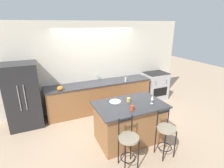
# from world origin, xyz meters

# --- Properties ---
(ground_plane) EXTENTS (18.00, 18.00, 0.00)m
(ground_plane) POSITION_xyz_m (0.00, 0.00, 0.00)
(ground_plane) COLOR tan
(wall_back) EXTENTS (6.00, 0.07, 2.70)m
(wall_back) POSITION_xyz_m (0.00, 0.72, 1.35)
(wall_back) COLOR beige
(wall_back) RESTS_ON ground_plane
(back_counter) EXTENTS (3.27, 0.71, 0.91)m
(back_counter) POSITION_xyz_m (0.00, 0.39, 0.46)
(back_counter) COLOR #936038
(back_counter) RESTS_ON ground_plane
(sink_faucet) EXTENTS (0.02, 0.13, 0.22)m
(sink_faucet) POSITION_xyz_m (0.00, 0.59, 1.05)
(sink_faucet) COLOR #ADAFB5
(sink_faucet) RESTS_ON back_counter
(kitchen_island) EXTENTS (1.56, 0.99, 0.92)m
(kitchen_island) POSITION_xyz_m (0.08, -1.36, 0.47)
(kitchen_island) COLOR #936038
(kitchen_island) RESTS_ON ground_plane
(refrigerator) EXTENTS (0.81, 0.77, 1.70)m
(refrigerator) POSITION_xyz_m (-2.13, 0.33, 0.85)
(refrigerator) COLOR #232326
(refrigerator) RESTS_ON ground_plane
(oven_range) EXTENTS (0.79, 0.66, 0.97)m
(oven_range) POSITION_xyz_m (2.11, 0.39, 0.49)
(oven_range) COLOR #B7B7BC
(oven_range) RESTS_ON ground_plane
(bar_stool_near) EXTENTS (0.38, 0.38, 1.01)m
(bar_stool_near) POSITION_xyz_m (-0.34, -2.08, 0.54)
(bar_stool_near) COLOR black
(bar_stool_near) RESTS_ON ground_plane
(bar_stool_far) EXTENTS (0.38, 0.38, 1.01)m
(bar_stool_far) POSITION_xyz_m (0.50, -2.12, 0.54)
(bar_stool_far) COLOR black
(bar_stool_far) RESTS_ON ground_plane
(dinner_plate) EXTENTS (0.27, 0.27, 0.02)m
(dinner_plate) POSITION_xyz_m (-0.17, -1.12, 0.93)
(dinner_plate) COLOR white
(dinner_plate) RESTS_ON kitchen_island
(wine_glass) EXTENTS (0.07, 0.07, 0.20)m
(wine_glass) POSITION_xyz_m (0.54, -1.54, 1.07)
(wine_glass) COLOR white
(wine_glass) RESTS_ON kitchen_island
(coffee_mug) EXTENTS (0.12, 0.08, 0.09)m
(coffee_mug) POSITION_xyz_m (0.11, -1.24, 0.97)
(coffee_mug) COLOR #C1B251
(coffee_mug) RESTS_ON kitchen_island
(tumbler_cup) EXTENTS (0.07, 0.07, 0.12)m
(tumbler_cup) POSITION_xyz_m (-0.03, -1.65, 0.98)
(tumbler_cup) COLOR red
(tumbler_cup) RESTS_ON kitchen_island
(pumpkin_decoration) EXTENTS (0.16, 0.16, 0.15)m
(pumpkin_decoration) POSITION_xyz_m (-1.21, 0.16, 0.97)
(pumpkin_decoration) COLOR orange
(pumpkin_decoration) RESTS_ON back_counter
(soap_bottle) EXTENTS (0.05, 0.05, 0.19)m
(soap_bottle) POSITION_xyz_m (0.77, 0.14, 0.99)
(soap_bottle) COLOR silver
(soap_bottle) RESTS_ON back_counter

